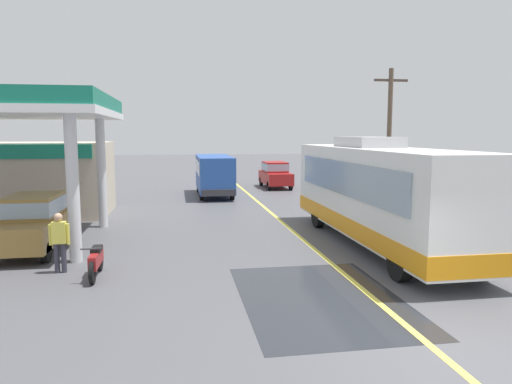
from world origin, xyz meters
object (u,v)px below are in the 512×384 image
Objects in this scene: coach_bus_main at (378,195)px; car_trailing_behind_bus at (275,173)px; car_at_pump at (33,220)px; pedestrian_near_pump at (59,239)px; minibus_opposing_lane at (214,172)px; motorcycle_parked_forecourt at (96,260)px.

car_trailing_behind_bus is (0.10, 17.57, -0.71)m from coach_bus_main.
pedestrian_near_pump is at bearing -62.39° from car_at_pump.
minibus_opposing_lane is 16.55m from pedestrian_near_pump.
motorcycle_parked_forecourt is 1.08× the size of pedestrian_near_pump.
coach_bus_main is 2.63× the size of car_trailing_behind_bus.
car_at_pump is 2.33× the size of motorcycle_parked_forecourt.
pedestrian_near_pump is at bearing -170.49° from coach_bus_main.
coach_bus_main reaches higher than car_trailing_behind_bus.
motorcycle_parked_forecourt is at bearing -114.50° from car_trailing_behind_bus.
car_at_pump reaches higher than motorcycle_parked_forecourt.
car_at_pump is at bearing 174.70° from coach_bus_main.
coach_bus_main is at bearing 9.51° from pedestrian_near_pump.
motorcycle_parked_forecourt is at bearing -28.60° from pedestrian_near_pump.
car_trailing_behind_bus is at bearing 55.18° from car_at_pump.
car_trailing_behind_bus is (9.02, 19.80, 0.57)m from motorcycle_parked_forecourt.
coach_bus_main reaches higher than minibus_opposing_lane.
minibus_opposing_lane reaches higher than car_trailing_behind_bus.
motorcycle_parked_forecourt is (2.46, -3.29, -0.57)m from car_at_pump.
coach_bus_main reaches higher than pedestrian_near_pump.
car_at_pump is at bearing -124.82° from car_trailing_behind_bus.
coach_bus_main reaches higher than car_at_pump.
motorcycle_parked_forecourt is 1.27m from pedestrian_near_pump.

